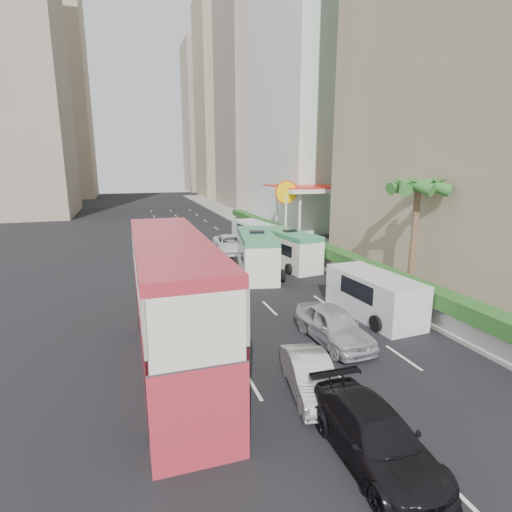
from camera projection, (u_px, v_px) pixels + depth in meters
name	position (u px, v px, depth m)	size (l,w,h in m)	color
ground_plane	(318.00, 346.00, 17.08)	(200.00, 200.00, 0.00)	black
double_decker_bus	(173.00, 305.00, 14.71)	(2.50, 11.00, 5.06)	#B12A36
car_silver_lane_a	(310.00, 393.00, 13.60)	(1.35, 3.88, 1.28)	silver
car_silver_lane_b	(333.00, 342.00, 17.48)	(1.85, 4.60, 1.57)	silver
car_black	(373.00, 459.00, 10.53)	(1.97, 4.84, 1.40)	black
van_asset	(230.00, 252.00, 35.30)	(2.51, 5.44, 1.51)	silver
minibus_near	(257.00, 254.00, 27.90)	(2.24, 6.71, 2.97)	silver
minibus_far	(290.00, 249.00, 30.11)	(2.03, 6.08, 2.70)	silver
panel_van_near	(374.00, 295.00, 20.27)	(2.20, 5.49, 2.20)	silver
panel_van_far	(253.00, 234.00, 38.32)	(2.22, 5.55, 2.22)	silver
sidewalk	(289.00, 236.00, 42.94)	(6.00, 120.00, 0.18)	#99968C
kerb_wall	(309.00, 253.00, 31.77)	(0.30, 44.00, 1.00)	silver
hedge	(310.00, 243.00, 31.58)	(1.10, 44.00, 0.70)	#2D6626
palm_tree	(414.00, 241.00, 22.37)	(0.36, 0.36, 6.40)	brown
shell_station	(306.00, 213.00, 40.79)	(6.50, 8.00, 5.50)	silver
tower_mid	(267.00, 64.00, 70.65)	(16.00, 16.00, 50.00)	gray
tower_far_a	(229.00, 101.00, 93.27)	(14.00, 14.00, 44.00)	tan
tower_far_b	(210.00, 120.00, 114.12)	(14.00, 14.00, 40.00)	gray
tower_left_b	(50.00, 93.00, 88.75)	(16.00, 16.00, 46.00)	tan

